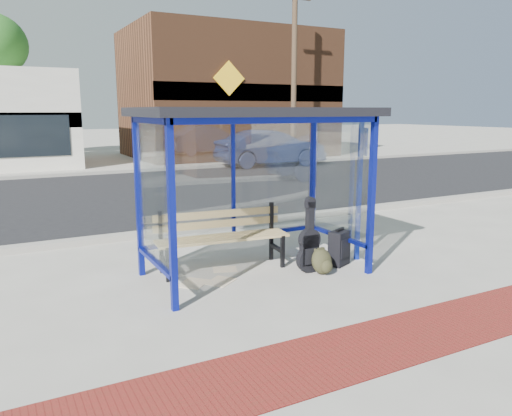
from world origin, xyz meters
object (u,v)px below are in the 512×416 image
guitar_bag (309,247)px  parked_car (270,148)px  suitcase (339,248)px  fire_hydrant (308,152)px  bench (221,235)px  backpack (322,262)px

guitar_bag → parked_car: bearing=64.6°
guitar_bag → suitcase: 0.62m
parked_car → fire_hydrant: bearing=-60.7°
bench → backpack: (1.21, -0.93, -0.35)m
bench → fire_hydrant: size_ratio=2.79×
bench → backpack: size_ratio=5.20×
bench → parked_car: parked_car is taller
suitcase → backpack: (-0.48, -0.23, -0.09)m
backpack → parked_car: size_ratio=0.08×
guitar_bag → fire_hydrant: (9.42, 14.22, 0.00)m
bench → parked_car: size_ratio=0.44×
backpack → parked_car: parked_car is taller
bench → fire_hydrant: 17.07m
parked_car → guitar_bag: bearing=156.6°
backpack → bench: bearing=138.7°
bench → parked_car: bearing=63.4°
bench → suitcase: size_ratio=3.43×
guitar_bag → fire_hydrant: guitar_bag is taller
bench → suitcase: 1.85m
guitar_bag → suitcase: bearing=7.6°
bench → fire_hydrant: bench is taller
backpack → fire_hydrant: 17.13m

